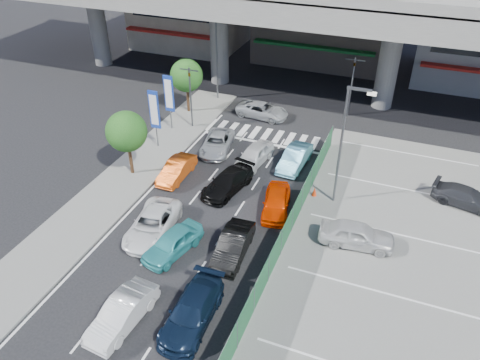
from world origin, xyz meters
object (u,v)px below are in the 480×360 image
at_px(tree_far, 186,76).
at_px(taxi_orange_left, 177,170).
at_px(hatch_black_mid_right, 233,245).
at_px(kei_truck_front_right, 295,158).
at_px(traffic_light_left, 190,83).
at_px(traffic_light_right, 353,72).
at_px(hatch_white_back_mid, 122,313).
at_px(taxi_teal_mid, 173,243).
at_px(parked_sedan_white, 357,235).
at_px(sedan_white_mid_left, 152,224).
at_px(wagon_silver_front_left, 217,143).
at_px(crossing_wagon_silver, 262,110).
at_px(taxi_orange_right, 276,202).
at_px(signboard_near, 154,111).
at_px(tree_near, 126,132).
at_px(signboard_far, 169,95).
at_px(street_lamp_left, 218,49).
at_px(parked_sedan_dgrey, 466,197).
at_px(minivan_navy_back, 192,312).
at_px(sedan_white_front_mid, 254,155).
at_px(traffic_cone, 314,191).
at_px(street_lamp_right, 345,137).
at_px(sedan_black_mid, 228,182).

height_order(tree_far, taxi_orange_left, tree_far).
relative_size(hatch_black_mid_right, kei_truck_front_right, 1.00).
bearing_deg(traffic_light_left, traffic_light_right, 30.89).
bearing_deg(hatch_white_back_mid, hatch_black_mid_right, 69.04).
xyz_separation_m(taxi_teal_mid, hatch_black_mid_right, (3.24, 1.02, 0.01)).
bearing_deg(traffic_light_right, taxi_orange_left, -123.20).
distance_m(traffic_light_left, parked_sedan_white, 18.42).
height_order(traffic_light_left, sedan_white_mid_left, traffic_light_left).
bearing_deg(wagon_silver_front_left, crossing_wagon_silver, 67.84).
height_order(traffic_light_left, taxi_orange_right, traffic_light_left).
relative_size(signboard_near, parked_sedan_white, 1.10).
bearing_deg(tree_near, signboard_far, 94.90).
distance_m(tree_near, hatch_black_mid_right, 11.39).
relative_size(street_lamp_left, tree_far, 1.67).
relative_size(kei_truck_front_right, parked_sedan_dgrey, 1.00).
distance_m(minivan_navy_back, taxi_teal_mid, 5.11).
relative_size(hatch_white_back_mid, wagon_silver_front_left, 0.94).
bearing_deg(signboard_far, parked_sedan_dgrey, -6.19).
xyz_separation_m(taxi_orange_left, kei_truck_front_right, (7.28, 4.44, 0.05)).
xyz_separation_m(signboard_far, crossing_wagon_silver, (6.23, 4.95, -2.43)).
relative_size(tree_far, hatch_black_mid_right, 1.15).
bearing_deg(signboard_near, taxi_orange_right, -21.65).
distance_m(tree_far, sedan_white_front_mid, 10.63).
relative_size(hatch_black_mid_right, taxi_orange_left, 1.07).
relative_size(taxi_orange_right, kei_truck_front_right, 0.97).
bearing_deg(hatch_black_mid_right, taxi_teal_mid, -166.45).
height_order(crossing_wagon_silver, parked_sedan_dgrey, parked_sedan_dgrey).
distance_m(wagon_silver_front_left, parked_sedan_dgrey, 17.72).
bearing_deg(parked_sedan_dgrey, traffic_cone, 117.94).
distance_m(taxi_teal_mid, sedan_white_front_mid, 10.70).
distance_m(traffic_light_left, tree_near, 8.06).
bearing_deg(street_lamp_right, minivan_navy_back, -110.03).
height_order(sedan_white_front_mid, kei_truck_front_right, same).
relative_size(wagon_silver_front_left, traffic_cone, 7.00).
bearing_deg(taxi_orange_right, crossing_wagon_silver, 100.95).
height_order(sedan_white_mid_left, taxi_orange_right, taxi_orange_right).
relative_size(hatch_white_back_mid, minivan_navy_back, 0.88).
height_order(street_lamp_left, hatch_white_back_mid, street_lamp_left).
xyz_separation_m(taxi_orange_left, taxi_orange_right, (7.65, -1.13, 0.05)).
bearing_deg(signboard_far, taxi_teal_mid, -61.41).
height_order(taxi_teal_mid, taxi_orange_right, taxi_orange_right).
relative_size(street_lamp_left, signboard_near, 1.70).
bearing_deg(traffic_light_right, sedan_white_mid_left, -111.23).
xyz_separation_m(tree_far, kei_truck_front_right, (11.25, -5.31, -2.70)).
bearing_deg(kei_truck_front_right, taxi_teal_mid, -105.06).
bearing_deg(taxi_orange_right, tree_near, 166.06).
distance_m(street_lamp_left, tree_near, 14.08).
xyz_separation_m(taxi_orange_left, crossing_wagon_silver, (2.45, 11.19, -0.01)).
xyz_separation_m(signboard_far, sedan_black_mid, (7.70, -6.39, -2.41)).
bearing_deg(hatch_white_back_mid, traffic_cone, 71.25).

